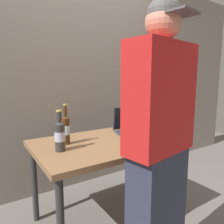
% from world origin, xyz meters
% --- Properties ---
extents(ground_plane, '(8.00, 8.00, 0.00)m').
position_xyz_m(ground_plane, '(0.00, 0.00, 0.00)').
color(ground_plane, slate).
rests_on(ground_plane, ground).
extents(desk, '(1.23, 0.81, 0.75)m').
position_xyz_m(desk, '(0.00, 0.00, 0.68)').
color(desk, olive).
rests_on(desk, ground).
extents(laptop, '(0.39, 0.36, 0.25)m').
position_xyz_m(laptop, '(0.36, 0.13, 0.81)').
color(laptop, '#383D4C').
rests_on(laptop, desk).
extents(beer_bottle_amber, '(0.06, 0.06, 0.34)m').
position_xyz_m(beer_bottle_amber, '(-0.33, 0.10, 0.88)').
color(beer_bottle_amber, '#472B14').
rests_on(beer_bottle_amber, desk).
extents(beer_bottle_green, '(0.08, 0.08, 0.31)m').
position_xyz_m(beer_bottle_green, '(-0.43, -0.03, 0.88)').
color(beer_bottle_green, '#333333').
rests_on(beer_bottle_green, desk).
extents(person_figure, '(0.48, 0.31, 1.72)m').
position_xyz_m(person_figure, '(-0.06, -0.67, 0.87)').
color(person_figure, '#2D3347').
rests_on(person_figure, ground).
extents(back_wall, '(6.00, 0.10, 2.60)m').
position_xyz_m(back_wall, '(0.00, 0.83, 1.30)').
color(back_wall, gray).
rests_on(back_wall, ground).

